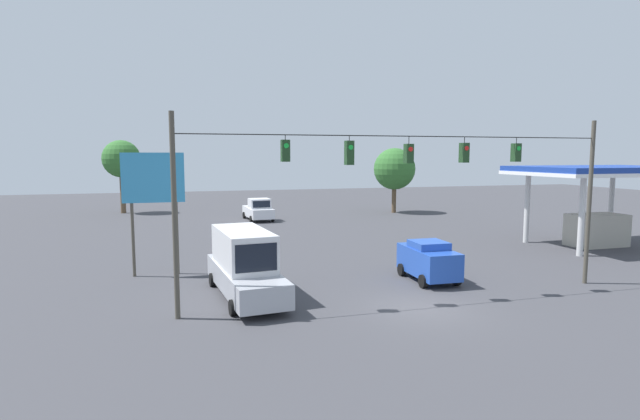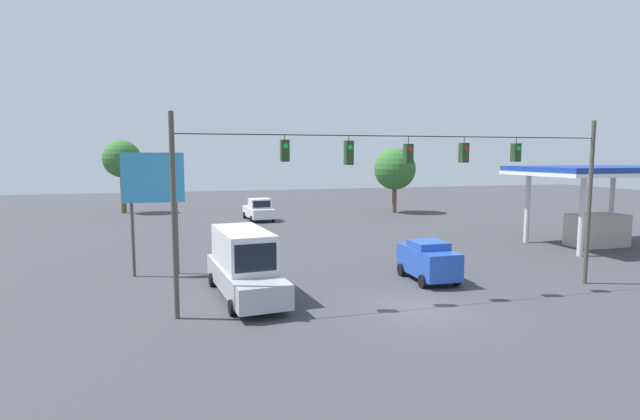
# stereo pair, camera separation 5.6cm
# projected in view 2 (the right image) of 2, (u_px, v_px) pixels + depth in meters

# --- Properties ---
(ground_plane) EXTENTS (140.00, 140.00, 0.00)m
(ground_plane) POSITION_uv_depth(u_px,v_px,m) (420.00, 308.00, 20.45)
(ground_plane) COLOR #3D3D42
(overhead_signal_span) EXTENTS (19.40, 0.38, 7.87)m
(overhead_signal_span) POSITION_uv_depth(u_px,v_px,m) (407.00, 183.00, 21.22)
(overhead_signal_span) COLOR #4C473D
(overhead_signal_span) RESTS_ON ground_plane
(sedan_blue_crossing_near) EXTENTS (2.06, 3.85, 1.99)m
(sedan_blue_crossing_near) POSITION_uv_depth(u_px,v_px,m) (428.00, 260.00, 24.86)
(sedan_blue_crossing_near) COLOR #234CB2
(sedan_blue_crossing_near) RESTS_ON ground_plane
(pickup_truck_white_withflow_deep) EXTENTS (2.54, 5.18, 2.12)m
(pickup_truck_white_withflow_deep) POSITION_uv_depth(u_px,v_px,m) (259.00, 210.00, 47.89)
(pickup_truck_white_withflow_deep) COLOR silver
(pickup_truck_white_withflow_deep) RESTS_ON ground_plane
(box_truck_silver_parked_shoulder) EXTENTS (2.89, 7.41, 2.96)m
(box_truck_silver_parked_shoulder) POSITION_uv_depth(u_px,v_px,m) (244.00, 264.00, 22.09)
(box_truck_silver_parked_shoulder) COLOR #A8AAB2
(box_truck_silver_parked_shoulder) RESTS_ON ground_plane
(traffic_cone_nearest) EXTENTS (0.44, 0.44, 0.69)m
(traffic_cone_nearest) POSITION_uv_depth(u_px,v_px,m) (239.00, 289.00, 22.12)
(traffic_cone_nearest) COLOR orange
(traffic_cone_nearest) RESTS_ON ground_plane
(traffic_cone_second) EXTENTS (0.44, 0.44, 0.69)m
(traffic_cone_second) POSITION_uv_depth(u_px,v_px,m) (229.00, 275.00, 24.64)
(traffic_cone_second) COLOR orange
(traffic_cone_second) RESTS_ON ground_plane
(traffic_cone_third) EXTENTS (0.44, 0.44, 0.69)m
(traffic_cone_third) POSITION_uv_depth(u_px,v_px,m) (227.00, 264.00, 27.25)
(traffic_cone_third) COLOR orange
(traffic_cone_third) RESTS_ON ground_plane
(traffic_cone_fourth) EXTENTS (0.44, 0.44, 0.69)m
(traffic_cone_fourth) POSITION_uv_depth(u_px,v_px,m) (220.00, 254.00, 29.78)
(traffic_cone_fourth) COLOR orange
(traffic_cone_fourth) RESTS_ON ground_plane
(traffic_cone_fifth) EXTENTS (0.44, 0.44, 0.69)m
(traffic_cone_fifth) POSITION_uv_depth(u_px,v_px,m) (220.00, 246.00, 32.37)
(traffic_cone_fifth) COLOR orange
(traffic_cone_fifth) RESTS_ON ground_plane
(gas_station) EXTENTS (10.81, 7.24, 5.48)m
(gas_station) POSITION_uv_depth(u_px,v_px,m) (599.00, 188.00, 33.99)
(gas_station) COLOR navy
(gas_station) RESTS_ON ground_plane
(roadside_billboard) EXTENTS (3.11, 0.16, 6.38)m
(roadside_billboard) POSITION_uv_depth(u_px,v_px,m) (153.00, 188.00, 25.62)
(roadside_billboard) COLOR #4C473D
(roadside_billboard) RESTS_ON ground_plane
(tree_horizon_left) EXTENTS (4.48, 4.48, 6.99)m
(tree_horizon_left) POSITION_uv_depth(u_px,v_px,m) (395.00, 169.00, 53.75)
(tree_horizon_left) COLOR brown
(tree_horizon_left) RESTS_ON ground_plane
(tree_horizon_right) EXTENTS (3.98, 3.98, 7.83)m
(tree_horizon_right) POSITION_uv_depth(u_px,v_px,m) (122.00, 159.00, 53.23)
(tree_horizon_right) COLOR brown
(tree_horizon_right) RESTS_ON ground_plane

